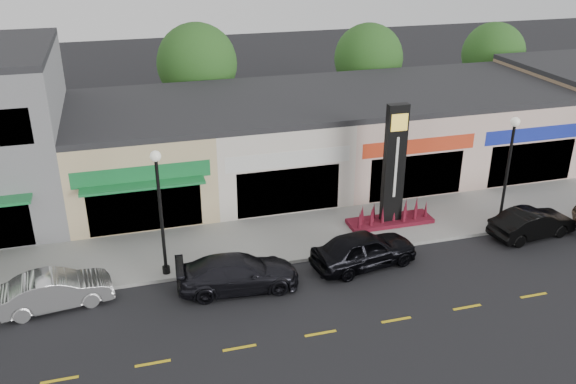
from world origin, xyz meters
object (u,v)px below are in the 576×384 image
Objects in this scene: lamp_west_near at (160,201)px; car_black_conv at (532,223)px; lamp_east_near at (509,162)px; pylon_sign at (393,183)px; car_black_sedan at (364,249)px; car_white_van at (55,290)px; car_dark_sedan at (238,273)px.

lamp_west_near is 17.22m from car_black_conv.
lamp_east_near is 0.91× the size of pylon_sign.
car_white_van is at bearing 78.51° from car_black_sedan.
lamp_east_near is at bearing 32.61° from car_black_conv.
car_black_sedan is (-7.69, -1.47, -2.68)m from lamp_east_near.
lamp_east_near reaches higher than car_white_van.
pylon_sign is 4.41m from car_black_sedan.
pylon_sign is 9.09m from car_dark_sedan.
car_black_sedan is at bearing -169.19° from lamp_east_near.
lamp_west_near is 16.00m from lamp_east_near.
lamp_east_near is at bearing -78.31° from car_dark_sedan.
car_black_sedan is at bearing -82.95° from car_dark_sedan.
pylon_sign is at bearing -63.20° from car_dark_sedan.
car_white_van is 7.06m from car_dark_sedan.
lamp_west_near is 4.26m from car_dark_sedan.
lamp_west_near is 1.17× the size of car_black_sedan.
lamp_east_near is 5.42m from pylon_sign.
lamp_east_near is 3.16m from car_black_conv.
car_black_sedan is (-2.69, -3.17, -1.48)m from pylon_sign.
car_white_van is 0.91× the size of car_black_sedan.
pylon_sign reaches higher than car_black_conv.
car_black_conv is (0.95, -1.14, -2.79)m from lamp_east_near.
car_black_conv is (14.22, 0.60, -0.03)m from car_dark_sedan.
car_white_van is at bearing -169.86° from pylon_sign.
car_dark_sedan is 5.59m from car_black_sedan.
car_black_conv is (5.95, -2.84, -1.59)m from pylon_sign.
lamp_west_near is 0.91× the size of pylon_sign.
car_dark_sedan is at bearing -32.65° from lamp_west_near.
car_black_conv is (8.64, 0.32, -0.11)m from car_black_sedan.
lamp_west_near is 11.19m from pylon_sign.
car_black_sedan is at bearing -130.35° from pylon_sign.
car_dark_sedan is (-8.27, -3.45, -1.56)m from pylon_sign.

